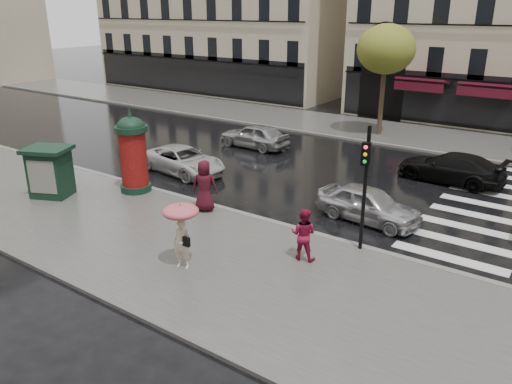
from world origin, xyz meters
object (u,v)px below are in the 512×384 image
Objects in this scene: car_black at (451,168)px; woman_red at (303,234)px; car_far_silver at (254,136)px; traffic_light at (365,177)px; newsstand at (50,171)px; woman_umbrella at (181,226)px; morris_column at (133,152)px; car_silver at (369,204)px; man_burgundy at (205,186)px; car_white at (183,160)px.

woman_red is at bearing -4.58° from car_black.
woman_red is 13.66m from car_far_silver.
car_black is (1.66, 10.48, -0.28)m from woman_red.
car_far_silver is at bearing 139.88° from traffic_light.
traffic_light reaches higher than car_black.
traffic_light is at bearing 1.42° from car_black.
woman_red is 0.41× the size of traffic_light.
newsstand is (-11.30, -1.11, 0.23)m from woman_red.
newsstand is at bearing -167.68° from traffic_light.
morris_column reaches higher than woman_umbrella.
woman_umbrella is 0.53× the size of car_silver.
morris_column reaches higher than car_black.
woman_umbrella is 0.44× the size of car_black.
woman_red is 0.36× the size of car_black.
car_silver is (5.45, 2.89, -0.45)m from man_burgundy.
car_far_silver is (-9.04, 10.24, -0.26)m from woman_red.
morris_column is 1.67× the size of newsstand.
newsstand is 17.40m from car_black.
man_burgundy is 0.51× the size of car_silver.
newsstand is at bearing 170.68° from woman_umbrella.
man_burgundy is at bearing 21.12° from newsstand.
traffic_light is (6.27, 0.32, 1.47)m from man_burgundy.
traffic_light reaches higher than car_white.
woman_umbrella reaches higher than car_black.
car_black is (4.34, 13.01, -0.81)m from woman_umbrella.
traffic_light is at bearing 46.94° from woman_umbrella.
car_far_silver is (-0.09, 8.94, -1.14)m from morris_column.
morris_column is at bearing 45.58° from newsstand.
morris_column is at bearing -168.69° from car_white.
morris_column is 3.47m from car_white.
traffic_light is (1.19, 1.62, 1.63)m from woman_red.
woman_red is at bearing 138.42° from man_burgundy.
woman_umbrella is 4.53m from man_burgundy.
woman_umbrella is at bearing -9.32° from newsstand.
woman_red reaches higher than car_silver.
car_black is at bearing -54.45° from car_white.
traffic_light is (3.87, 4.15, 1.10)m from woman_umbrella.
woman_umbrella is 1.24× the size of woman_red.
woman_red is 5.24m from man_burgundy.
traffic_light is 13.51m from car_far_silver.
newsstand is 0.55× the size of car_silver.
car_white is at bearing 94.18° from car_silver.
man_burgundy is 0.92× the size of newsstand.
traffic_light is 10.97m from car_white.
woman_red is 10.26m from car_white.
newsstand is at bearing 166.36° from car_white.
woman_red reaches higher than car_white.
woman_red is 9.08m from morris_column.
morris_column is 3.44m from newsstand.
woman_umbrella is at bearing 30.56° from woman_red.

